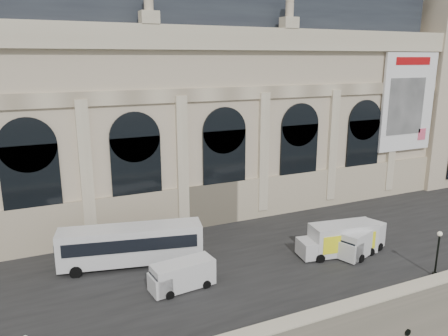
% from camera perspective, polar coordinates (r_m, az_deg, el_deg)
% --- Properties ---
extents(quay, '(160.00, 70.00, 6.00)m').
position_cam_1_polar(quay, '(65.20, -1.61, -5.34)').
color(quay, gray).
rests_on(quay, ground).
extents(street, '(160.00, 24.00, 0.06)m').
position_cam_1_polar(street, '(46.84, 8.65, -9.60)').
color(street, '#2D2D2D').
rests_on(street, quay).
extents(parapet, '(160.00, 1.40, 1.21)m').
position_cam_1_polar(parapet, '(37.39, 20.41, -15.88)').
color(parapet, gray).
rests_on(parapet, quay).
extents(museum, '(69.00, 18.70, 29.10)m').
position_cam_1_polar(museum, '(55.67, -5.76, 8.90)').
color(museum, '#C5B498').
rests_on(museum, quay).
extents(clock_pavilion, '(13.00, 14.72, 36.70)m').
position_cam_1_polar(clock_pavilion, '(76.26, 25.41, 11.83)').
color(clock_pavilion, '#C5B498').
rests_on(clock_pavilion, quay).
extents(bus_left, '(13.26, 5.40, 3.83)m').
position_cam_1_polar(bus_left, '(41.64, -12.05, -9.71)').
color(bus_left, silver).
rests_on(bus_left, quay).
extents(van_b, '(5.60, 2.67, 2.41)m').
position_cam_1_polar(van_b, '(37.45, -5.85, -13.86)').
color(van_b, silver).
rests_on(van_b, quay).
extents(van_c, '(6.46, 4.16, 2.69)m').
position_cam_1_polar(van_c, '(45.29, 17.22, -9.11)').
color(van_c, silver).
rests_on(van_c, quay).
extents(box_truck, '(8.03, 3.69, 3.12)m').
position_cam_1_polar(box_truck, '(44.65, 14.75, -9.00)').
color(box_truck, silver).
rests_on(box_truck, quay).
extents(lamp_right, '(0.44, 0.44, 4.29)m').
position_cam_1_polar(lamp_right, '(43.06, 26.08, -10.11)').
color(lamp_right, black).
rests_on(lamp_right, quay).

